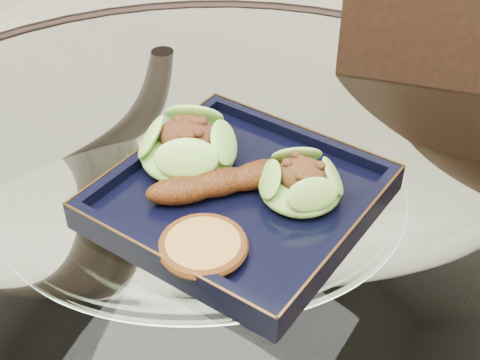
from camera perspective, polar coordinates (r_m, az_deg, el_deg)
The scene contains 7 objects.
dining_table at distance 0.86m, azimuth -2.61°, elevation -11.17°, with size 1.13×1.13×0.77m.
dining_chair at distance 1.08m, azimuth 15.95°, elevation -6.85°, with size 0.49×0.49×0.92m.
navy_plate at distance 0.75m, azimuth 0.00°, elevation -1.79°, with size 0.27×0.27×0.02m, color black.
lettuce_wrap_left at distance 0.77m, azimuth -4.46°, elevation 2.66°, with size 0.11×0.11×0.04m, color #69AD32.
lettuce_wrap_right at distance 0.73m, azimuth 5.20°, elevation -0.45°, with size 0.09×0.09×0.03m, color #5B8D29.
roasted_plantain at distance 0.73m, azimuth -1.76°, elevation -0.23°, with size 0.16×0.03×0.03m, color #632A0A.
crumb_patty at distance 0.67m, azimuth -3.17°, elevation -5.76°, with size 0.08×0.08×0.01m, color #B48A3C.
Camera 1 is at (0.33, -0.44, 1.26)m, focal length 50.00 mm.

